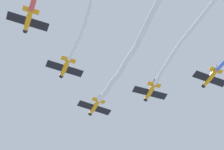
{
  "coord_description": "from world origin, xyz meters",
  "views": [
    {
      "loc": [
        50.98,
        -7.04,
        7.21
      ],
      "look_at": [
        6.61,
        0.29,
        57.34
      ],
      "focal_mm": 59.51,
      "sensor_mm": 36.0,
      "label": 1
    }
  ],
  "objects_px": {
    "airplane_slot": "(28,21)",
    "airplane_left_wing": "(65,68)",
    "airplane_right_wing": "(150,92)",
    "airplane_lead": "(94,107)",
    "airplane_trail": "(210,78)"
  },
  "relations": [
    {
      "from": "airplane_slot",
      "to": "airplane_left_wing",
      "type": "bearing_deg",
      "value": -46.91
    },
    {
      "from": "airplane_slot",
      "to": "airplane_trail",
      "type": "height_order",
      "value": "airplane_trail"
    },
    {
      "from": "airplane_left_wing",
      "to": "airplane_slot",
      "type": "xyz_separation_m",
      "value": [
        9.28,
        -6.57,
        -0.3
      ]
    },
    {
      "from": "airplane_right_wing",
      "to": "airplane_slot",
      "type": "height_order",
      "value": "airplane_right_wing"
    },
    {
      "from": "airplane_right_wing",
      "to": "airplane_slot",
      "type": "bearing_deg",
      "value": 109.64
    },
    {
      "from": "airplane_lead",
      "to": "airplane_right_wing",
      "type": "distance_m",
      "value": 11.39
    },
    {
      "from": "airplane_left_wing",
      "to": "airplane_right_wing",
      "type": "bearing_deg",
      "value": -90.8
    },
    {
      "from": "airplane_trail",
      "to": "airplane_slot",
      "type": "bearing_deg",
      "value": 88.61
    },
    {
      "from": "airplane_lead",
      "to": "airplane_right_wing",
      "type": "height_order",
      "value": "airplane_right_wing"
    },
    {
      "from": "airplane_lead",
      "to": "airplane_trail",
      "type": "bearing_deg",
      "value": -135.03
    },
    {
      "from": "airplane_left_wing",
      "to": "airplane_slot",
      "type": "height_order",
      "value": "airplane_left_wing"
    },
    {
      "from": "airplane_right_wing",
      "to": "airplane_trail",
      "type": "height_order",
      "value": "airplane_right_wing"
    },
    {
      "from": "airplane_trail",
      "to": "airplane_lead",
      "type": "bearing_deg",
      "value": 46.63
    },
    {
      "from": "airplane_lead",
      "to": "airplane_slot",
      "type": "relative_size",
      "value": 1.0
    },
    {
      "from": "airplane_lead",
      "to": "airplane_trail",
      "type": "relative_size",
      "value": 1.0
    }
  ]
}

